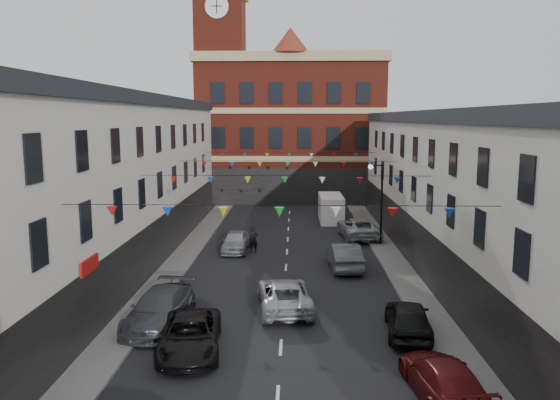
# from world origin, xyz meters

# --- Properties ---
(ground) EXTENTS (160.00, 160.00, 0.00)m
(ground) POSITION_xyz_m (0.00, 0.00, 0.00)
(ground) COLOR black
(ground) RESTS_ON ground
(pavement_left) EXTENTS (1.80, 64.00, 0.15)m
(pavement_left) POSITION_xyz_m (-6.90, 2.00, 0.07)
(pavement_left) COLOR #605E5B
(pavement_left) RESTS_ON ground
(pavement_right) EXTENTS (1.80, 64.00, 0.15)m
(pavement_right) POSITION_xyz_m (6.90, 2.00, 0.07)
(pavement_right) COLOR #605E5B
(pavement_right) RESTS_ON ground
(terrace_left) EXTENTS (8.40, 56.00, 10.70)m
(terrace_left) POSITION_xyz_m (-11.78, 1.00, 5.35)
(terrace_left) COLOR silver
(terrace_left) RESTS_ON ground
(terrace_right) EXTENTS (8.40, 56.00, 9.70)m
(terrace_right) POSITION_xyz_m (11.78, 1.00, 4.85)
(terrace_right) COLOR silver
(terrace_right) RESTS_ON ground
(civic_building) EXTENTS (20.60, 13.30, 18.50)m
(civic_building) POSITION_xyz_m (0.00, 37.95, 8.14)
(civic_building) COLOR maroon
(civic_building) RESTS_ON ground
(clock_tower) EXTENTS (5.60, 5.60, 30.00)m
(clock_tower) POSITION_xyz_m (-7.50, 35.00, 14.93)
(clock_tower) COLOR maroon
(clock_tower) RESTS_ON ground
(distant_hill) EXTENTS (40.00, 14.00, 10.00)m
(distant_hill) POSITION_xyz_m (-4.00, 62.00, 5.00)
(distant_hill) COLOR #2C4F25
(distant_hill) RESTS_ON ground
(street_lamp) EXTENTS (1.10, 0.36, 6.00)m
(street_lamp) POSITION_xyz_m (6.55, 14.00, 3.90)
(street_lamp) COLOR black
(street_lamp) RESTS_ON ground
(car_left_c) EXTENTS (2.88, 5.31, 1.41)m
(car_left_c) POSITION_xyz_m (-3.60, -4.54, 0.71)
(car_left_c) COLOR black
(car_left_c) RESTS_ON ground
(car_left_d) EXTENTS (2.73, 5.64, 1.58)m
(car_left_d) POSITION_xyz_m (-5.50, -1.78, 0.79)
(car_left_d) COLOR #414249
(car_left_d) RESTS_ON ground
(car_left_e) EXTENTS (1.78, 4.28, 1.45)m
(car_left_e) POSITION_xyz_m (-3.60, 12.06, 0.72)
(car_left_e) COLOR #92939A
(car_left_e) RESTS_ON ground
(car_right_c) EXTENTS (2.42, 5.01, 1.41)m
(car_right_c) POSITION_xyz_m (5.50, -7.95, 0.70)
(car_right_c) COLOR #581112
(car_right_c) RESTS_ON ground
(car_right_d) EXTENTS (2.28, 4.68, 1.54)m
(car_right_d) POSITION_xyz_m (5.44, -2.58, 0.77)
(car_right_d) COLOR black
(car_right_d) RESTS_ON ground
(car_right_e) EXTENTS (2.05, 5.06, 1.63)m
(car_right_e) POSITION_xyz_m (3.60, 7.89, 0.82)
(car_right_e) COLOR #4F5357
(car_right_e) RESTS_ON ground
(car_right_f) EXTENTS (3.19, 6.07, 1.63)m
(car_right_f) POSITION_xyz_m (5.50, 16.67, 0.81)
(car_right_f) COLOR #A3A5A8
(car_right_f) RESTS_ON ground
(moving_car) EXTENTS (3.02, 5.57, 1.48)m
(moving_car) POSITION_xyz_m (0.06, 0.50, 0.74)
(moving_car) COLOR #A7AAAE
(moving_car) RESTS_ON ground
(white_van) EXTENTS (2.08, 5.32, 2.35)m
(white_van) POSITION_xyz_m (3.80, 23.68, 1.17)
(white_van) COLOR white
(white_van) RESTS_ON ground
(pedestrian) EXTENTS (0.77, 0.60, 1.85)m
(pedestrian) POSITION_xyz_m (-2.31, 11.70, 0.93)
(pedestrian) COLOR black
(pedestrian) RESTS_ON ground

